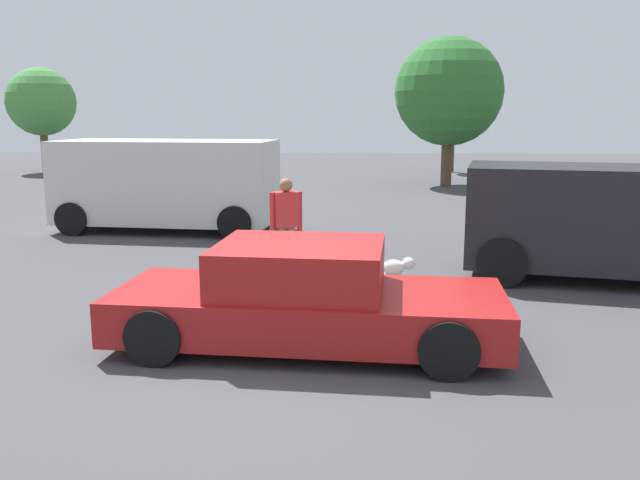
{
  "coord_description": "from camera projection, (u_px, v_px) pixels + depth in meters",
  "views": [
    {
      "loc": [
        0.94,
        -7.32,
        2.72
      ],
      "look_at": [
        0.3,
        2.21,
        0.9
      ],
      "focal_mm": 37.25,
      "sensor_mm": 36.0,
      "label": 1
    }
  ],
  "objects": [
    {
      "name": "dog",
      "position": [
        397.0,
        267.0,
        10.67
      ],
      "size": [
        0.63,
        0.26,
        0.46
      ],
      "rotation": [
        0.0,
        0.0,
        6.28
      ],
      "color": "white",
      "rests_on": "ground_plane"
    },
    {
      "name": "suv_dark",
      "position": [
        617.0,
        219.0,
        10.83
      ],
      "size": [
        5.05,
        2.89,
        1.88
      ],
      "rotation": [
        0.0,
        0.0,
        2.94
      ],
      "color": "black",
      "rests_on": "ground_plane"
    },
    {
      "name": "sedan_foreground",
      "position": [
        306.0,
        299.0,
        7.83
      ],
      "size": [
        4.67,
        2.11,
        1.24
      ],
      "rotation": [
        0.0,
        0.0,
        -0.06
      ],
      "color": "maroon",
      "rests_on": "ground_plane"
    },
    {
      "name": "van_white",
      "position": [
        167.0,
        182.0,
        15.56
      ],
      "size": [
        5.16,
        2.54,
        2.12
      ],
      "rotation": [
        0.0,
        0.0,
        -0.08
      ],
      "color": "silver",
      "rests_on": "ground_plane"
    },
    {
      "name": "tree_back_right",
      "position": [
        449.0,
        92.0,
        24.82
      ],
      "size": [
        4.05,
        4.05,
        5.57
      ],
      "color": "brown",
      "rests_on": "ground_plane"
    },
    {
      "name": "pedestrian",
      "position": [
        286.0,
        218.0,
        11.2
      ],
      "size": [
        0.53,
        0.38,
        1.66
      ],
      "rotation": [
        0.0,
        0.0,
        1.97
      ],
      "color": "gray",
      "rests_on": "ground_plane"
    },
    {
      "name": "ground_plane",
      "position": [
        282.0,
        351.0,
        7.74
      ],
      "size": [
        80.0,
        80.0,
        0.0
      ],
      "primitive_type": "plane",
      "color": "#424244"
    },
    {
      "name": "tree_back_left",
      "position": [
        453.0,
        89.0,
        30.88
      ],
      "size": [
        2.78,
        2.78,
        5.29
      ],
      "color": "brown",
      "rests_on": "ground_plane"
    },
    {
      "name": "tree_back_center",
      "position": [
        41.0,
        102.0,
        30.92
      ],
      "size": [
        3.15,
        3.15,
        4.86
      ],
      "color": "brown",
      "rests_on": "ground_plane"
    }
  ]
}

